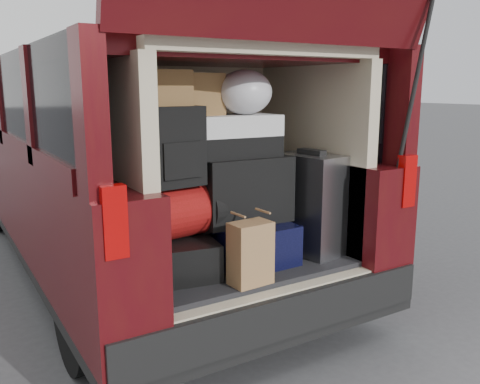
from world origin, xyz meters
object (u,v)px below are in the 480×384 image
Objects in this scene: twotone_duffel at (232,136)px; backpack at (174,146)px; black_soft_case at (242,189)px; navy_hardshell at (245,241)px; black_hardshell at (177,255)px; silver_roller at (310,204)px; red_duffel at (175,211)px; kraft_bag at (250,253)px.

backpack is at bearing -166.95° from twotone_duffel.
navy_hardshell is at bearing -80.09° from black_soft_case.
black_hardshell is at bearing 58.26° from backpack.
red_duffel is at bearing 164.45° from silver_roller.
black_soft_case reaches higher than black_hardshell.
black_hardshell is 1.09× the size of red_duffel.
black_hardshell is at bearing -175.62° from black_soft_case.
kraft_bag is 0.69m from twotone_duffel.
navy_hardshell is 1.17× the size of red_duffel.
black_hardshell is 0.60m from backpack.
black_soft_case is at bearing 60.86° from kraft_bag.
kraft_bag is 0.80× the size of backpack.
navy_hardshell is 0.38m from kraft_bag.
navy_hardshell is at bearing -11.35° from red_duffel.
kraft_bag reaches higher than navy_hardshell.
black_soft_case is at bearing 11.14° from black_hardshell.
black_hardshell is 0.82× the size of silver_roller.
black_soft_case reaches higher than silver_roller.
backpack is (-0.86, 0.06, 0.40)m from silver_roller.
black_soft_case is 0.31m from twotone_duffel.
backpack is 0.39m from twotone_duffel.
kraft_bag is 0.47m from red_duffel.
kraft_bag is (0.25, -0.35, 0.06)m from black_hardshell.
silver_roller is (0.84, -0.10, 0.20)m from black_hardshell.
silver_roller is at bearing 19.30° from kraft_bag.
kraft_bag is at bearing -44.53° from black_hardshell.
black_hardshell is 0.94× the size of twotone_duffel.
black_soft_case is at bearing -7.37° from red_duffel.
navy_hardshell is 1.29× the size of backpack.
black_hardshell is 0.94× the size of black_soft_case.
navy_hardshell is at bearing 58.35° from kraft_bag.
black_soft_case reaches higher than navy_hardshell.
red_duffel is at bearing 69.78° from backpack.
navy_hardshell is 0.62m from twotone_duffel.
silver_roller is 1.47× the size of backpack.
backpack reaches higher than red_duffel.
twotone_duffel is at bearing -4.52° from red_duffel.
silver_roller is 1.33× the size of red_duffel.
silver_roller is at bearing -11.87° from twotone_duffel.
twotone_duffel reaches higher than red_duffel.
kraft_bag is 0.62× the size of black_soft_case.
backpack is at bearing -112.36° from red_duffel.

